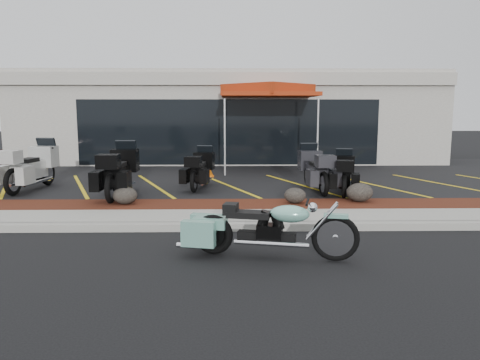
{
  "coord_description": "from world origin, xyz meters",
  "views": [
    {
      "loc": [
        0.11,
        -8.23,
        2.4
      ],
      "look_at": [
        0.28,
        1.2,
        0.97
      ],
      "focal_mm": 35.0,
      "sensor_mm": 36.0,
      "label": 1
    }
  ],
  "objects_px": {
    "traffic_cone": "(209,171)",
    "popup_canopy": "(268,92)",
    "hero_cruiser": "(336,231)",
    "touring_white": "(47,162)"
  },
  "relations": [
    {
      "from": "popup_canopy",
      "to": "hero_cruiser",
      "type": "bearing_deg",
      "value": -105.74
    },
    {
      "from": "hero_cruiser",
      "to": "popup_canopy",
      "type": "relative_size",
      "value": 0.66
    },
    {
      "from": "hero_cruiser",
      "to": "traffic_cone",
      "type": "distance_m",
      "value": 8.91
    },
    {
      "from": "touring_white",
      "to": "popup_canopy",
      "type": "height_order",
      "value": "popup_canopy"
    },
    {
      "from": "hero_cruiser",
      "to": "touring_white",
      "type": "bearing_deg",
      "value": 148.86
    },
    {
      "from": "hero_cruiser",
      "to": "popup_canopy",
      "type": "xyz_separation_m",
      "value": [
        -0.27,
        10.46,
        2.54
      ]
    },
    {
      "from": "hero_cruiser",
      "to": "traffic_cone",
      "type": "xyz_separation_m",
      "value": [
        -2.41,
        8.57,
        -0.14
      ]
    },
    {
      "from": "traffic_cone",
      "to": "popup_canopy",
      "type": "xyz_separation_m",
      "value": [
        2.14,
        1.89,
        2.68
      ]
    },
    {
      "from": "hero_cruiser",
      "to": "popup_canopy",
      "type": "height_order",
      "value": "popup_canopy"
    },
    {
      "from": "touring_white",
      "to": "traffic_cone",
      "type": "bearing_deg",
      "value": -62.62
    }
  ]
}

